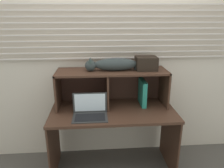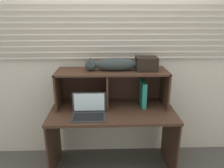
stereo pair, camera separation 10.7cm
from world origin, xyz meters
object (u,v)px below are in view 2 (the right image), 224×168
(storage_box, at_px, (146,64))
(laptop, at_px, (89,111))
(book_stack, at_px, (84,103))
(binder_upright, at_px, (143,93))
(cat, at_px, (113,65))

(storage_box, bearing_deg, laptop, -157.24)
(laptop, distance_m, book_stack, 0.28)
(book_stack, relative_size, storage_box, 1.11)
(laptop, distance_m, binder_upright, 0.67)
(storage_box, bearing_deg, book_stack, -179.91)
(cat, xyz_separation_m, binder_upright, (0.34, 0.00, -0.34))
(binder_upright, height_order, book_stack, binder_upright)
(binder_upright, xyz_separation_m, book_stack, (-0.68, -0.00, -0.12))
(laptop, bearing_deg, cat, 44.99)
(storage_box, bearing_deg, cat, 180.00)
(cat, relative_size, binder_upright, 2.67)
(cat, height_order, laptop, cat)
(laptop, relative_size, binder_upright, 1.23)
(cat, bearing_deg, binder_upright, 0.00)
(book_stack, bearing_deg, binder_upright, 0.09)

